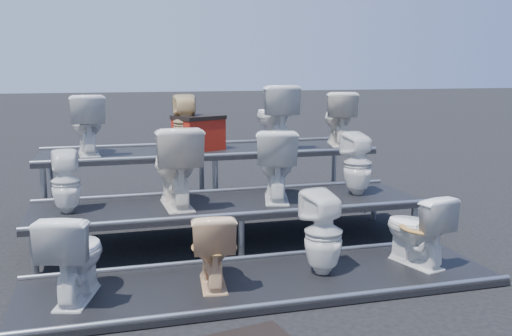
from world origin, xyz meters
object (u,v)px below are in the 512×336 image
object	(u,v)px
toilet_4	(66,182)
toilet_10	(274,116)
toilet_2	(323,233)
red_crate	(199,135)
toilet_11	(338,118)
toilet_8	(87,124)
toilet_9	(186,123)
toilet_6	(276,164)
toilet_7	(358,164)
toilet_1	(212,248)
toilet_0	(74,255)
toilet_3	(416,229)
toilet_5	(175,166)

from	to	relation	value
toilet_4	toilet_10	bearing A→B (deg)	-155.78
toilet_2	red_crate	bearing A→B (deg)	-87.97
toilet_4	toilet_11	xyz separation A→B (m)	(3.51, 1.30, 0.45)
toilet_8	toilet_9	bearing A→B (deg)	175.42
toilet_4	toilet_6	distance (m)	2.21
toilet_9	toilet_2	bearing A→B (deg)	111.11
toilet_4	toilet_7	world-z (taller)	toilet_7
toilet_1	toilet_8	world-z (taller)	toilet_8
toilet_0	toilet_4	bearing A→B (deg)	-69.30
toilet_0	toilet_10	size ratio (longest dim) A/B	0.88
toilet_4	toilet_7	size ratio (longest dim) A/B	0.88
toilet_3	toilet_9	xyz separation A→B (m)	(-1.78, 2.60, 0.81)
toilet_1	toilet_3	world-z (taller)	toilet_3
toilet_10	toilet_11	distance (m)	0.92
toilet_8	red_crate	xyz separation A→B (m)	(1.37, 0.03, -0.17)
toilet_1	toilet_2	world-z (taller)	toilet_2
red_crate	toilet_9	bearing A→B (deg)	165.59
toilet_5	toilet_10	world-z (taller)	toilet_10
toilet_1	toilet_6	xyz separation A→B (m)	(0.98, 1.30, 0.47)
toilet_2	toilet_9	distance (m)	2.84
toilet_2	toilet_4	xyz separation A→B (m)	(-2.25, 1.30, 0.34)
toilet_1	red_crate	distance (m)	2.74
toilet_9	toilet_11	distance (m)	2.10
toilet_9	toilet_10	size ratio (longest dim) A/B	0.86
toilet_8	toilet_2	bearing A→B (deg)	123.59
toilet_6	red_crate	bearing A→B (deg)	-49.30
toilet_3	toilet_10	xyz separation A→B (m)	(-0.60, 2.60, 0.87)
toilet_8	red_crate	distance (m)	1.39
toilet_2	toilet_3	xyz separation A→B (m)	(0.95, 0.00, -0.04)
toilet_3	toilet_10	size ratio (longest dim) A/B	0.83
toilet_2	toilet_9	bearing A→B (deg)	-84.43
toilet_1	toilet_4	size ratio (longest dim) A/B	1.03
toilet_2	toilet_6	xyz separation A→B (m)	(-0.04, 1.30, 0.42)
toilet_3	toilet_6	bearing A→B (deg)	-67.52
toilet_8	red_crate	size ratio (longest dim) A/B	1.34
toilet_1	toilet_8	distance (m)	2.92
toilet_3	toilet_10	bearing A→B (deg)	-91.63
toilet_6	toilet_7	distance (m)	0.99
toilet_7	toilet_11	distance (m)	1.40
toilet_7	red_crate	size ratio (longest dim) A/B	1.31
toilet_7	toilet_8	bearing A→B (deg)	-32.31
toilet_0	toilet_4	distance (m)	1.35
toilet_5	toilet_8	distance (m)	1.61
toilet_10	toilet_11	world-z (taller)	toilet_10
toilet_6	red_crate	xyz separation A→B (m)	(-0.63, 1.33, 0.20)
toilet_5	red_crate	size ratio (longest dim) A/B	1.56
toilet_1	toilet_3	xyz separation A→B (m)	(1.96, 0.00, 0.02)
toilet_11	red_crate	bearing A→B (deg)	12.84
toilet_3	toilet_1	bearing A→B (deg)	-14.67
toilet_6	toilet_0	bearing A→B (deg)	47.05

